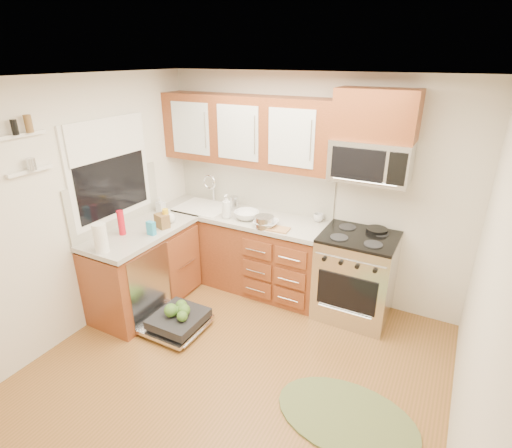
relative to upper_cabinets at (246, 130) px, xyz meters
The scene contains 38 objects.
floor 2.55m from the upper_cabinets, 65.28° to the right, with size 3.50×3.50×0.00m, color brown.
ceiling 1.84m from the upper_cabinets, 65.28° to the right, with size 3.50×3.50×0.00m, color white.
wall_back 0.97m from the upper_cabinets, 13.57° to the left, with size 3.50×0.04×2.50m, color beige.
wall_front 3.46m from the upper_cabinets, 77.70° to the right, with size 3.50×0.04×2.50m, color beige.
wall_left 1.98m from the upper_cabinets, 123.06° to the right, with size 0.04×3.50×2.50m, color beige.
wall_right 3.00m from the upper_cabinets, 32.47° to the right, with size 0.04×3.50×2.50m, color beige.
base_cabinet_back 1.46m from the upper_cabinets, 90.00° to the right, with size 2.05×0.60×0.85m, color #642F16.
base_cabinet_left 1.93m from the upper_cabinets, 124.62° to the right, with size 0.60×1.25×0.85m, color #642F16.
countertop_back 0.98m from the upper_cabinets, 90.00° to the right, with size 2.07×0.64×0.05m, color #BBB4AB.
countertop_left 1.60m from the upper_cabinets, 124.25° to the right, with size 0.64×1.27×0.05m, color #BBB4AB.
backsplash_back 0.68m from the upper_cabinets, 90.00° to the left, with size 2.05×0.02×0.57m, color #B5B2A2.
backsplash_left 1.60m from the upper_cabinets, 133.89° to the right, with size 0.02×1.25×0.57m, color #B5B2A2.
upper_cabinets is the anchor object (origin of this frame).
cabinet_over_mw 1.43m from the upper_cabinets, ahead, with size 0.76×0.35×0.47m, color #642F16.
range 1.99m from the upper_cabinets, ahead, with size 0.76×0.64×0.95m, color silver, non-canonical shape.
microwave 1.42m from the upper_cabinets, ahead, with size 0.76×0.38×0.40m, color silver, non-canonical shape.
sink 1.21m from the upper_cabinets, 163.55° to the right, with size 0.62×0.50×0.26m, color white, non-canonical shape.
dishwasher 2.19m from the upper_cabinets, 96.04° to the right, with size 0.70×0.60×0.20m, color silver, non-canonical shape.
window 1.51m from the upper_cabinets, 133.21° to the right, with size 0.03×1.05×1.05m, color white, non-canonical shape.
window_blind 1.46m from the upper_cabinets, 132.50° to the right, with size 0.02×0.96×0.40m, color white.
shelf_upper 2.17m from the upper_cabinets, 117.33° to the right, with size 0.04×0.40×0.03m, color white.
shelf_lower 2.17m from the upper_cabinets, 117.33° to the right, with size 0.04×0.40×0.03m, color white.
rug 2.98m from the upper_cabinets, 41.13° to the right, with size 1.13×0.73×0.02m, color #647341, non-canonical shape.
skillet 1.78m from the upper_cabinets, ahead, with size 0.22×0.22×0.04m, color black.
stock_pot 1.04m from the upper_cabinets, 40.33° to the right, with size 0.21×0.21×0.12m, color silver.
cutting_board 1.16m from the upper_cabinets, 31.72° to the right, with size 0.25×0.16×0.02m, color #A27C4A.
canister 0.88m from the upper_cabinets, 162.95° to the right, with size 0.10×0.10×0.17m, color silver.
paper_towel_roll 1.91m from the upper_cabinets, 112.98° to the right, with size 0.13×0.13×0.28m, color white.
mustard_bottle 1.31m from the upper_cabinets, 121.92° to the right, with size 0.06×0.06×0.20m, color gold.
red_bottle 1.67m from the upper_cabinets, 123.24° to the right, with size 0.07×0.07×0.26m, color red.
wooden_box 1.36m from the upper_cabinets, 122.12° to the right, with size 0.15×0.11×0.15m, color brown.
blue_carton 1.49m from the upper_cabinets, 115.92° to the right, with size 0.09×0.05×0.14m, color #2891BC.
bowl_a 1.06m from the upper_cabinets, 37.49° to the right, with size 0.27×0.27×0.07m, color #999999.
bowl_b 0.94m from the upper_cabinets, 60.44° to the right, with size 0.29×0.29×0.09m, color #999999.
cup 1.27m from the upper_cabinets, ahead, with size 0.12×0.12×0.09m, color #999999.
soap_bottle_a 0.88m from the upper_cabinets, 104.37° to the right, with size 0.11×0.11×0.28m, color #999999.
soap_bottle_b 1.33m from the upper_cabinets, 148.97° to the right, with size 0.08×0.09×0.19m, color #999999.
soap_bottle_c 1.27m from the upper_cabinets, 127.42° to the right, with size 0.13×0.13×0.16m, color #999999.
Camera 1 is at (1.48, -2.33, 2.64)m, focal length 28.00 mm.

